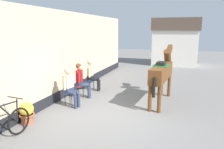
# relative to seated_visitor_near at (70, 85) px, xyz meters

# --- Properties ---
(ground_plane) EXTENTS (40.00, 40.00, 0.00)m
(ground_plane) POSITION_rel_seated_visitor_near_xyz_m (1.65, 2.74, -0.78)
(ground_plane) COLOR slate
(pub_facade_wall) EXTENTS (0.34, 14.00, 3.40)m
(pub_facade_wall) POSITION_rel_seated_visitor_near_xyz_m (-0.89, 1.24, 0.76)
(pub_facade_wall) COLOR #CCB793
(pub_facade_wall) RESTS_ON ground_plane
(distant_cottage) EXTENTS (3.40, 2.60, 3.50)m
(distant_cottage) POSITION_rel_seated_visitor_near_xyz_m (3.05, 10.73, 1.02)
(distant_cottage) COLOR silver
(distant_cottage) RESTS_ON ground_plane
(seated_visitor_near) EXTENTS (0.61, 0.48, 1.39)m
(seated_visitor_near) POSITION_rel_seated_visitor_near_xyz_m (0.00, 0.00, 0.00)
(seated_visitor_near) COLOR #194C99
(seated_visitor_near) RESTS_ON ground_plane
(seated_visitor_middle) EXTENTS (0.61, 0.48, 1.39)m
(seated_visitor_middle) POSITION_rel_seated_visitor_near_xyz_m (-0.07, 1.01, 0.00)
(seated_visitor_middle) COLOR red
(seated_visitor_middle) RESTS_ON ground_plane
(seated_visitor_far) EXTENTS (0.61, 0.49, 1.39)m
(seated_visitor_far) POSITION_rel_seated_visitor_near_xyz_m (-0.09, 2.11, 0.00)
(seated_visitor_far) COLOR #194C99
(seated_visitor_far) RESTS_ON ground_plane
(saddled_horse_center) EXTENTS (0.64, 3.00, 2.06)m
(saddled_horse_center) POSITION_rel_seated_visitor_near_xyz_m (3.01, 1.49, 0.38)
(saddled_horse_center) COLOR brown
(saddled_horse_center) RESTS_ON ground_plane
(flower_planter_near) EXTENTS (0.43, 0.43, 0.64)m
(flower_planter_near) POSITION_rel_seated_visitor_near_xyz_m (-0.47, -1.69, -0.44)
(flower_planter_near) COLOR #A85638
(flower_planter_near) RESTS_ON ground_plane
(leaning_bicycle) EXTENTS (0.50, 1.76, 1.02)m
(leaning_bicycle) POSITION_rel_seated_visitor_near_xyz_m (-0.27, -2.79, -0.38)
(leaning_bicycle) COLOR black
(leaning_bicycle) RESTS_ON ground_plane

